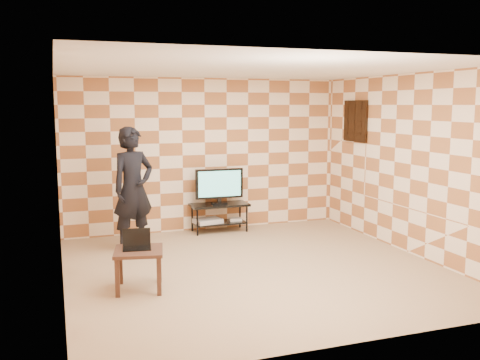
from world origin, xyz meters
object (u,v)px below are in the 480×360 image
object	(u,v)px
tv_stand	(219,211)
tv	(219,184)
side_table	(139,257)
person	(133,189)

from	to	relation	value
tv_stand	tv	distance (m)	0.48
tv	side_table	world-z (taller)	tv
side_table	person	world-z (taller)	person
side_table	person	xyz separation A→B (m)	(0.21, 1.87, 0.54)
person	tv	bearing A→B (deg)	-0.56
tv	person	xyz separation A→B (m)	(-1.59, -0.69, 0.11)
tv	side_table	size ratio (longest dim) A/B	1.27
tv_stand	tv	size ratio (longest dim) A/B	1.19
tv	side_table	distance (m)	3.16
tv_stand	side_table	xyz separation A→B (m)	(-1.80, -2.56, 0.05)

